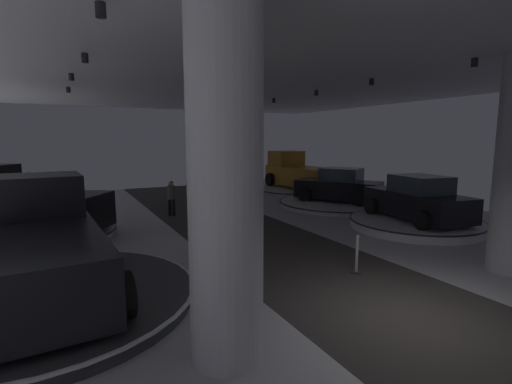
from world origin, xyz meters
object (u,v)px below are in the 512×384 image
column_left (225,184)px  display_platform_far_left (30,235)px  display_car_far_right (339,186)px  display_platform_mid_left (46,300)px  pickup_truck_mid_left (41,246)px  pickup_truck_deep_right (298,173)px  visitor_walking_near (171,196)px  display_car_mid_right (417,200)px  display_platform_far_right (338,203)px  display_platform_deep_right (301,190)px  pickup_truck_far_left (18,205)px  display_platform_mid_right (415,223)px

column_left → display_platform_far_left: column_left is taller
display_car_far_right → display_platform_mid_left: size_ratio=0.75×
pickup_truck_mid_left → pickup_truck_deep_right: bearing=39.0°
column_left → display_car_far_right: bearing=43.4°
pickup_truck_mid_left → visitor_walking_near: pickup_truck_mid_left is taller
display_platform_mid_left → display_car_mid_right: size_ratio=1.35×
display_platform_far_left → display_platform_far_right: bearing=0.6°
column_left → display_platform_deep_right: (11.27, 14.55, -2.57)m
display_platform_deep_right → pickup_truck_far_left: pickup_truck_far_left is taller
column_left → display_platform_mid_left: (-2.60, 3.29, -2.59)m
column_left → display_platform_mid_right: (9.78, 4.57, -2.56)m
pickup_truck_mid_left → display_platform_mid_right: bearing=4.4°
display_car_far_right → pickup_truck_deep_right: bearing=80.3°
pickup_truck_mid_left → display_platform_mid_right: pickup_truck_mid_left is taller
pickup_truck_far_left → display_platform_mid_left: (0.96, -6.59, -1.00)m
display_car_far_right → display_platform_deep_right: bearing=79.5°
display_platform_far_right → pickup_truck_deep_right: 5.22m
pickup_truck_mid_left → visitor_walking_near: 8.97m
display_platform_far_right → pickup_truck_far_left: bearing=179.8°
display_platform_deep_right → visitor_walking_near: (-9.19, -3.31, 0.73)m
pickup_truck_deep_right → display_platform_mid_right: pickup_truck_deep_right is taller
display_car_far_right → pickup_truck_far_left: size_ratio=0.81×
visitor_walking_near → display_car_mid_right: bearing=-41.1°
display_platform_mid_right → visitor_walking_near: bearing=139.1°
pickup_truck_mid_left → pickup_truck_far_left: bearing=98.5°
display_platform_far_left → pickup_truck_mid_left: pickup_truck_mid_left is taller
display_platform_mid_left → display_platform_mid_right: 12.45m
display_platform_mid_left → visitor_walking_near: bearing=59.5°
pickup_truck_deep_right → pickup_truck_mid_left: 17.87m
display_platform_far_right → pickup_truck_deep_right: (0.88, 5.02, 1.12)m
column_left → visitor_walking_near: (2.08, 11.24, -1.84)m
display_car_far_right → visitor_walking_near: (-8.31, 1.42, -0.09)m
pickup_truck_deep_right → visitor_walking_near: bearing=-158.4°
display_car_far_right → display_platform_mid_right: display_car_far_right is taller
column_left → display_platform_mid_right: column_left is taller
display_platform_mid_left → pickup_truck_mid_left: 1.11m
display_car_far_right → display_platform_far_left: size_ratio=0.80×
display_platform_far_right → pickup_truck_deep_right: size_ratio=1.12×
display_platform_deep_right → display_car_mid_right: 10.16m
column_left → display_car_far_right: (10.39, 9.82, -1.75)m
display_car_far_right → visitor_walking_near: 8.43m
display_car_mid_right → visitor_walking_near: 10.21m
display_platform_far_left → display_car_mid_right: 14.10m
display_platform_far_right → pickup_truck_mid_left: 14.46m
display_platform_deep_right → display_platform_far_left: bearing=-161.6°
pickup_truck_far_left → pickup_truck_mid_left: size_ratio=1.03×
display_platform_mid_right → pickup_truck_mid_left: bearing=-175.6°
display_platform_far_right → display_platform_far_left: size_ratio=1.06×
display_platform_deep_right → display_platform_mid_left: size_ratio=0.95×
pickup_truck_far_left → display_platform_mid_left: size_ratio=0.93×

